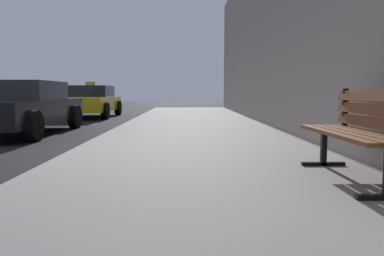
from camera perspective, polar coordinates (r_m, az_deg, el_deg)
The scene contains 4 objects.
sidewalk at distance 5.23m, azimuth 2.28°, elevation -4.69°, with size 4.00×32.00×0.15m, color gray.
bench at distance 3.94m, azimuth 24.34°, elevation 0.11°, with size 0.51×1.62×0.89m.
car_black at distance 9.83m, azimuth -24.54°, elevation 2.92°, with size 1.93×4.40×1.27m.
car_yellow at distance 15.68m, azimuth -15.35°, elevation 3.98°, with size 2.04×4.11×1.43m.
Camera 1 is at (3.71, -5.14, 0.99)m, focal length 34.94 mm.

